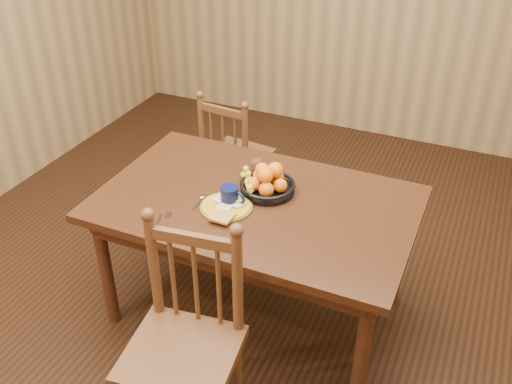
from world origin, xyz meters
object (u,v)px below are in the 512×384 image
at_px(coffee_mug, 230,196).
at_px(fruit_bowl, 267,183).
at_px(dining_table, 256,214).
at_px(breakfast_plate, 226,207).
at_px(chair_near, 185,343).
at_px(chair_far, 235,155).

height_order(coffee_mug, fruit_bowl, fruit_bowl).
distance_m(coffee_mug, fruit_bowl, 0.22).
bearing_deg(dining_table, breakfast_plate, -128.54).
relative_size(dining_table, chair_near, 1.57).
bearing_deg(chair_far, breakfast_plate, 119.61).
relative_size(breakfast_plate, coffee_mug, 2.15).
height_order(breakfast_plate, fruit_bowl, fruit_bowl).
xyz_separation_m(chair_far, chair_near, (0.57, -1.66, 0.06)).
height_order(chair_near, coffee_mug, chair_near).
bearing_deg(breakfast_plate, chair_far, 113.94).
xyz_separation_m(chair_far, breakfast_plate, (0.45, -1.01, 0.32)).
bearing_deg(breakfast_plate, dining_table, 51.46).
distance_m(chair_far, coffee_mug, 1.13).
relative_size(coffee_mug, fruit_bowl, 0.41).
relative_size(chair_far, coffee_mug, 6.75).
distance_m(chair_far, chair_near, 1.76).
xyz_separation_m(chair_near, coffee_mug, (-0.12, 0.69, 0.30)).
height_order(chair_near, fruit_bowl, chair_near).
xyz_separation_m(dining_table, fruit_bowl, (0.02, 0.10, 0.14)).
relative_size(chair_near, coffee_mug, 7.63).
relative_size(chair_far, breakfast_plate, 3.13).
relative_size(dining_table, chair_far, 1.77).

